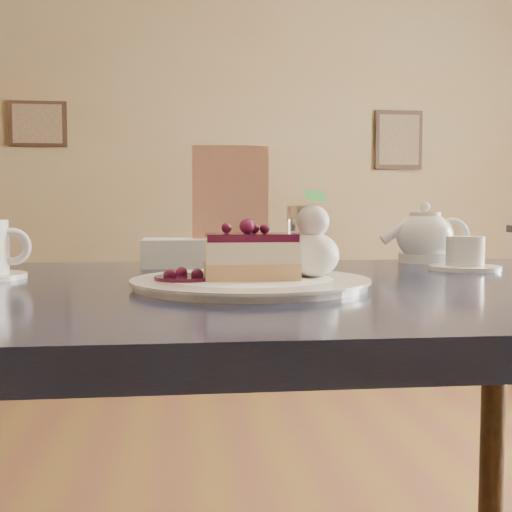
{
  "coord_description": "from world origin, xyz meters",
  "views": [
    {
      "loc": [
        -0.23,
        -0.94,
        0.93
      ],
      "look_at": [
        -0.14,
        -0.1,
        0.87
      ],
      "focal_mm": 45.0,
      "sensor_mm": 36.0,
      "label": 1
    }
  ],
  "objects": [
    {
      "name": "dessert_plate",
      "position": [
        -0.14,
        -0.03,
        0.83
      ],
      "size": [
        0.33,
        0.33,
        0.01
      ],
      "primitive_type": "cylinder",
      "color": "white",
      "rests_on": "main_table"
    },
    {
      "name": "sugar_shaker",
      "position": [
        0.0,
        0.32,
        0.88
      ],
      "size": [
        0.07,
        0.07,
        0.12
      ],
      "color": "white",
      "rests_on": "main_table"
    },
    {
      "name": "cheesecake_slice",
      "position": [
        -0.14,
        -0.03,
        0.86
      ],
      "size": [
        0.13,
        0.09,
        0.07
      ],
      "rotation": [
        0.0,
        0.0,
        -0.0
      ],
      "color": "#EFBC7F",
      "rests_on": "dessert_plate"
    },
    {
      "name": "main_table",
      "position": [
        -0.14,
        0.02,
        0.73
      ],
      "size": [
        1.31,
        0.88,
        0.82
      ],
      "rotation": [
        0.0,
        0.0,
        -0.0
      ],
      "color": "#172131",
      "rests_on": "ground"
    },
    {
      "name": "menu_card",
      "position": [
        -0.14,
        0.36,
        0.94
      ],
      "size": [
        0.15,
        0.03,
        0.24
      ],
      "primitive_type": "cube",
      "rotation": [
        0.0,
        0.0,
        -0.0
      ],
      "color": "beige",
      "rests_on": "main_table"
    },
    {
      "name": "tea_set",
      "position": [
        0.28,
        0.33,
        0.87
      ],
      "size": [
        0.19,
        0.3,
        0.11
      ],
      "color": "white",
      "rests_on": "main_table"
    },
    {
      "name": "napkin_stack",
      "position": [
        -0.25,
        0.33,
        0.85
      ],
      "size": [
        0.13,
        0.13,
        0.05
      ],
      "primitive_type": "cube",
      "rotation": [
        0.0,
        0.0,
        -0.0
      ],
      "color": "white",
      "rests_on": "main_table"
    },
    {
      "name": "whipped_cream",
      "position": [
        -0.05,
        -0.02,
        0.86
      ],
      "size": [
        0.08,
        0.08,
        0.07
      ],
      "color": "white",
      "rests_on": "dessert_plate"
    },
    {
      "name": "berry_sauce",
      "position": [
        -0.23,
        -0.04,
        0.83
      ],
      "size": [
        0.09,
        0.09,
        0.01
      ],
      "primitive_type": "cylinder",
      "color": "#480925",
      "rests_on": "dessert_plate"
    }
  ]
}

